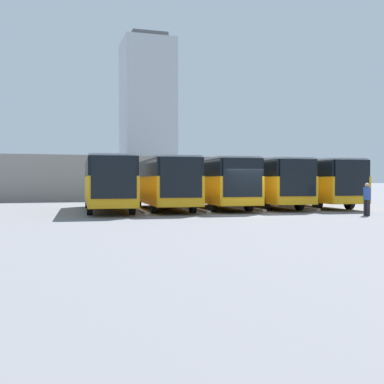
% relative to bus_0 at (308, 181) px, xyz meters
% --- Properties ---
extents(ground_plane, '(600.00, 600.00, 0.00)m').
position_rel_bus_0_xyz_m(ground_plane, '(7.11, 5.96, -1.80)').
color(ground_plane, slate).
extents(bus_0, '(3.30, 11.51, 3.22)m').
position_rel_bus_0_xyz_m(bus_0, '(0.00, 0.00, 0.00)').
color(bus_0, orange).
rests_on(bus_0, ground_plane).
extents(curb_divider_0, '(0.63, 5.87, 0.15)m').
position_rel_bus_0_xyz_m(curb_divider_0, '(1.78, 1.68, -1.73)').
color(curb_divider_0, '#B2B2AD').
rests_on(curb_divider_0, ground_plane).
extents(bus_1, '(3.30, 11.51, 3.22)m').
position_rel_bus_0_xyz_m(bus_1, '(3.56, -0.10, 0.00)').
color(bus_1, orange).
rests_on(bus_1, ground_plane).
extents(curb_divider_1, '(0.63, 5.87, 0.15)m').
position_rel_bus_0_xyz_m(curb_divider_1, '(5.33, 1.58, -1.73)').
color(curb_divider_1, '#B2B2AD').
rests_on(curb_divider_1, ground_plane).
extents(bus_2, '(3.30, 11.51, 3.22)m').
position_rel_bus_0_xyz_m(bus_2, '(7.11, 0.15, 0.00)').
color(bus_2, orange).
rests_on(bus_2, ground_plane).
extents(curb_divider_2, '(0.63, 5.87, 0.15)m').
position_rel_bus_0_xyz_m(curb_divider_2, '(8.89, 1.83, -1.73)').
color(curb_divider_2, '#B2B2AD').
rests_on(curb_divider_2, ground_plane).
extents(bus_3, '(3.30, 11.51, 3.22)m').
position_rel_bus_0_xyz_m(bus_3, '(10.67, 0.31, 0.00)').
color(bus_3, orange).
rests_on(bus_3, ground_plane).
extents(curb_divider_3, '(0.63, 5.87, 0.15)m').
position_rel_bus_0_xyz_m(curb_divider_3, '(12.45, 2.00, -1.73)').
color(curb_divider_3, '#B2B2AD').
rests_on(curb_divider_3, ground_plane).
extents(bus_4, '(3.30, 11.51, 3.22)m').
position_rel_bus_0_xyz_m(bus_4, '(14.23, 0.66, 0.00)').
color(bus_4, orange).
rests_on(bus_4, ground_plane).
extents(pedestrian, '(0.40, 0.41, 1.73)m').
position_rel_bus_0_xyz_m(pedestrian, '(1.68, 8.74, -0.87)').
color(pedestrian, black).
rests_on(pedestrian, ground_plane).
extents(station_building, '(33.99, 13.98, 4.18)m').
position_rel_bus_0_xyz_m(station_building, '(7.11, -19.73, 0.32)').
color(station_building, gray).
rests_on(station_building, ground_plane).
extents(office_tower, '(20.83, 20.83, 62.30)m').
position_rel_bus_0_xyz_m(office_tower, '(-23.30, -167.52, 28.74)').
color(office_tower, '#ADB2B7').
rests_on(office_tower, ground_plane).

